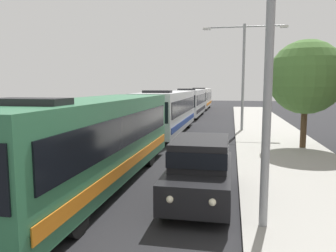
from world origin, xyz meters
TOP-DOWN VIEW (x-y plane):
  - bus_lead at (-1.30, 11.89)m, footprint 2.58×11.85m
  - bus_second_in_line at (-1.30, 25.08)m, footprint 2.58×11.72m
  - bus_middle at (-1.30, 38.23)m, footprint 2.58×10.59m
  - bus_fourth_in_line at (-1.30, 51.16)m, footprint 2.58×10.74m
  - white_suv at (2.40, 11.26)m, footprint 1.86×4.62m
  - streetlamp_near at (4.10, 9.36)m, footprint 5.97×0.28m
  - streetlamp_mid at (4.10, 26.82)m, footprint 6.10×0.28m
  - roadside_tree at (7.17, 20.23)m, footprint 3.97×3.97m

SIDE VIEW (x-z plane):
  - white_suv at x=2.40m, z-range 0.08..1.98m
  - bus_middle at x=-1.30m, z-range 0.08..3.29m
  - bus_fourth_in_line at x=-1.30m, z-range 0.08..3.29m
  - bus_second_in_line at x=-1.30m, z-range 0.09..3.30m
  - bus_lead at x=-1.30m, z-range 0.09..3.30m
  - roadside_tree at x=7.17m, z-range 1.05..6.84m
  - streetlamp_mid at x=4.10m, z-range 1.08..8.94m
  - streetlamp_near at x=4.10m, z-range 1.08..9.31m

